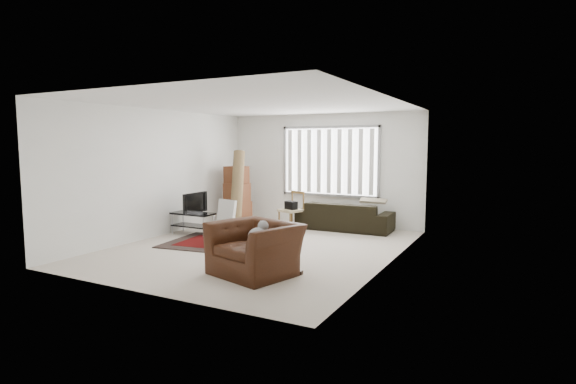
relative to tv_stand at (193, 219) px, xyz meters
The scene contains 11 objects.
room 2.44m from the tv_stand, ahead, with size 6.00×6.02×2.71m.
persian_rug 1.36m from the tv_stand, 20.56° to the right, with size 2.56×1.88×0.02m.
tv_stand is the anchor object (origin of this frame).
tv 0.36m from the tv_stand, behind, with size 0.77×0.10×0.44m, color black.
subwoofer 1.24m from the tv_stand, 23.32° to the right, with size 0.31×0.31×0.31m, color black.
moving_boxes 1.76m from the tv_stand, 90.39° to the left, with size 0.60×0.55×1.41m.
white_flatpack 0.89m from the tv_stand, 71.38° to the left, with size 0.54×0.08×0.69m, color silver.
rolled_rug 1.41m from the tv_stand, 74.99° to the left, with size 0.27×0.27×1.83m, color brown.
sofa 3.43m from the tv_stand, 36.85° to the left, with size 2.17×0.94×0.84m, color black.
side_chair 2.26m from the tv_stand, 44.03° to the left, with size 0.61×0.61×0.87m.
armchair 3.43m from the tv_stand, 34.85° to the right, with size 1.46×1.35×0.90m.
Camera 1 is at (4.38, -7.21, 1.95)m, focal length 28.00 mm.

